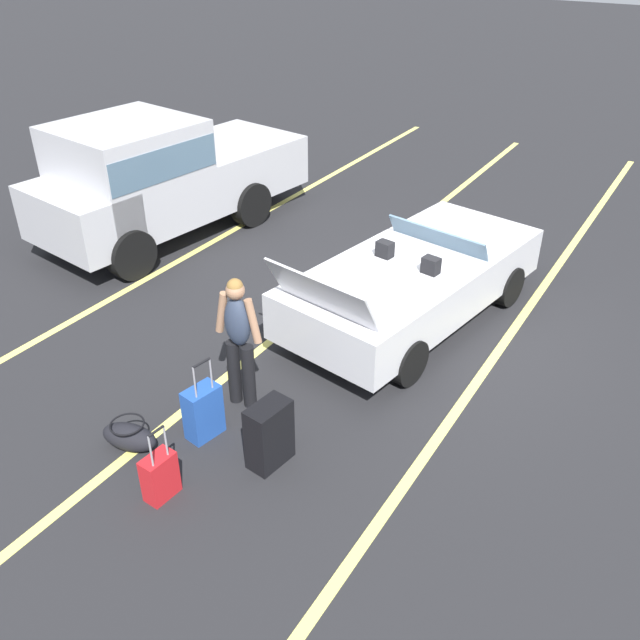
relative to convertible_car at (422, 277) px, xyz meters
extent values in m
plane|color=black|center=(-0.20, 0.03, -0.59)|extent=(80.00, 80.00, 0.00)
cube|color=#EAE066|center=(-0.20, -1.31, -0.59)|extent=(18.00, 0.12, 0.01)
cube|color=#EAE066|center=(-0.20, 1.39, -0.59)|extent=(18.00, 0.12, 0.01)
cube|color=#EAE066|center=(-0.20, 4.09, -0.59)|extent=(18.00, 0.12, 0.01)
cube|color=silver|center=(-0.20, 0.03, 0.03)|extent=(4.33, 2.40, 0.64)
cube|color=silver|center=(1.22, -0.20, -0.08)|extent=(1.57, 1.86, 0.38)
cube|color=slate|center=(0.31, -0.05, 0.50)|extent=(0.43, 1.56, 0.31)
cube|color=black|center=(-0.34, 0.43, 0.46)|extent=(0.19, 0.24, 0.22)
cube|color=black|center=(-0.46, -0.30, 0.46)|extent=(0.19, 0.24, 0.22)
cube|color=silver|center=(-2.12, 0.35, 0.63)|extent=(0.57, 1.53, 0.57)
cylinder|color=black|center=(1.19, 0.63, -0.29)|extent=(0.63, 0.31, 0.60)
cylinder|color=black|center=(0.93, -0.97, -0.29)|extent=(0.63, 0.31, 0.60)
cylinder|color=black|center=(-1.32, 1.04, -0.29)|extent=(0.63, 0.31, 0.60)
cylinder|color=black|center=(-1.58, -0.56, -0.29)|extent=(0.63, 0.31, 0.60)
cube|color=black|center=(-3.61, 0.05, -0.22)|extent=(0.51, 0.34, 0.74)
cube|color=black|center=(-3.59, 0.20, -0.28)|extent=(0.38, 0.07, 0.41)
sphere|color=black|center=(-3.79, -0.03, -0.57)|extent=(0.04, 0.04, 0.04)
sphere|color=black|center=(-3.46, -0.08, -0.57)|extent=(0.04, 0.04, 0.04)
cube|color=#1E479E|center=(-3.65, 0.91, -0.28)|extent=(0.43, 0.30, 0.62)
cube|color=navy|center=(-3.62, 1.04, -0.33)|extent=(0.32, 0.07, 0.34)
cylinder|color=gray|center=(-3.76, 0.87, 0.22)|extent=(0.02, 0.02, 0.38)
cylinder|color=gray|center=(-3.55, 0.83, 0.22)|extent=(0.02, 0.02, 0.38)
cylinder|color=black|center=(-3.66, 0.85, 0.41)|extent=(0.22, 0.06, 0.03)
sphere|color=black|center=(-3.80, 0.85, -0.57)|extent=(0.04, 0.04, 0.04)
sphere|color=black|center=(-3.52, 0.80, -0.57)|extent=(0.04, 0.04, 0.04)
cube|color=red|center=(-4.57, 0.68, -0.34)|extent=(0.35, 0.22, 0.50)
cube|color=maroon|center=(-4.57, 0.79, -0.38)|extent=(0.27, 0.04, 0.28)
cylinder|color=gray|center=(-4.67, 0.63, 0.09)|extent=(0.02, 0.02, 0.36)
cylinder|color=gray|center=(-4.49, 0.62, 0.09)|extent=(0.02, 0.02, 0.36)
cylinder|color=black|center=(-4.58, 0.63, 0.27)|extent=(0.19, 0.04, 0.03)
sphere|color=black|center=(-4.70, 0.62, -0.57)|extent=(0.04, 0.04, 0.04)
sphere|color=black|center=(-4.46, 0.60, -0.57)|extent=(0.04, 0.04, 0.04)
ellipsoid|color=black|center=(-4.24, 1.45, -0.44)|extent=(0.43, 0.69, 0.30)
torus|color=black|center=(-4.24, 1.45, -0.26)|extent=(0.44, 0.44, 0.02)
cylinder|color=black|center=(-2.98, 1.00, -0.18)|extent=(0.16, 0.16, 0.82)
cylinder|color=black|center=(-2.96, 0.80, -0.18)|extent=(0.16, 0.16, 0.82)
ellipsoid|color=#2D384C|center=(-2.97, 0.90, 0.53)|extent=(0.24, 0.34, 0.60)
sphere|color=#A37556|center=(-2.97, 0.90, 0.92)|extent=(0.21, 0.21, 0.21)
sphere|color=olive|center=(-2.97, 0.90, 0.97)|extent=(0.18, 0.18, 0.18)
cylinder|color=#A37556|center=(-2.98, 1.10, 0.59)|extent=(0.10, 0.20, 0.53)
cylinder|color=#A37556|center=(-2.95, 0.70, 0.59)|extent=(0.10, 0.20, 0.53)
cube|color=#B2B2B7|center=(-1.46, 5.22, 0.26)|extent=(1.33, 2.02, 0.90)
cube|color=#B2B2B7|center=(-0.42, 5.09, 0.66)|extent=(2.33, 2.15, 1.70)
cube|color=slate|center=(-0.42, 5.09, 1.04)|extent=(2.29, 2.17, 0.51)
cube|color=#B2B2B7|center=(1.77, 4.81, 0.26)|extent=(2.62, 2.19, 0.90)
cylinder|color=black|center=(-1.35, 4.30, -0.19)|extent=(0.83, 0.38, 0.80)
cylinder|color=black|center=(-1.12, 6.09, -0.19)|extent=(0.83, 0.38, 0.80)
cylinder|color=black|center=(1.29, 3.96, -0.19)|extent=(0.83, 0.38, 0.80)
cylinder|color=black|center=(1.52, 5.75, -0.19)|extent=(0.83, 0.38, 0.80)
camera|label=1|loc=(-7.83, -3.18, 4.41)|focal=37.78mm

